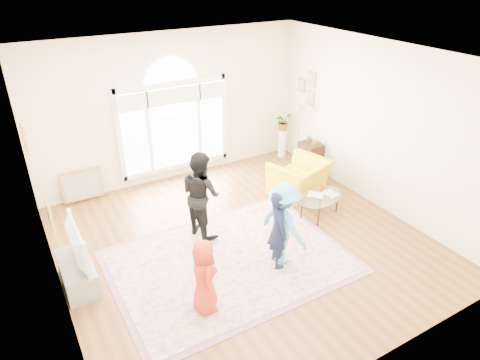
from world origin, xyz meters
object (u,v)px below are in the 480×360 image
television (72,245)px  coffee_table (320,197)px  tv_console (78,274)px  area_rug (230,261)px  armchair (299,177)px

television → coffee_table: bearing=-3.8°
tv_console → television: television is taller
coffee_table → television: bearing=158.5°
area_rug → tv_console: bearing=163.2°
tv_console → coffee_table: (4.47, -0.29, 0.19)m
area_rug → tv_console: (-2.27, 0.68, 0.20)m
tv_console → armchair: armchair is taller
television → coffee_table: television is taller
television → area_rug: bearing=-16.8°
tv_console → armchair: size_ratio=0.89×
television → armchair: 4.72m
television → armchair: bearing=7.7°
area_rug → television: bearing=163.2°
area_rug → television: (-2.26, 0.68, 0.73)m
armchair → television: bearing=-9.1°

